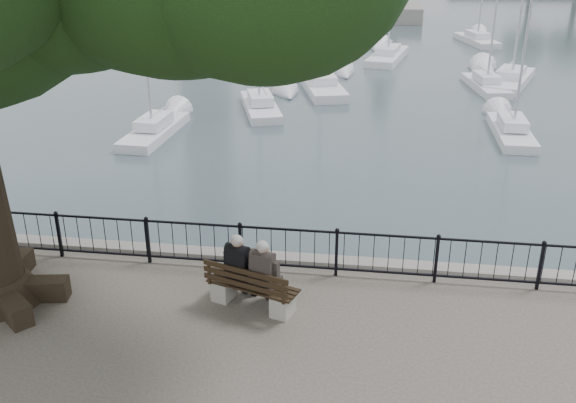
# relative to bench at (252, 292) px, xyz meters

# --- Properties ---
(harbor) EXTENTS (260.00, 260.00, 1.20)m
(harbor) POSITION_rel_bench_xyz_m (0.49, 1.93, -0.83)
(harbor) COLOR gray
(harbor) RESTS_ON ground
(railing) EXTENTS (22.06, 0.06, 1.00)m
(railing) POSITION_rel_bench_xyz_m (0.49, 1.43, 0.23)
(railing) COLOR black
(railing) RESTS_ON ground
(bench) EXTENTS (1.84, 1.06, 0.93)m
(bench) POSITION_rel_bench_xyz_m (0.00, 0.00, 0.00)
(bench) COLOR gray
(bench) RESTS_ON ground
(person_left) EXTENTS (0.58, 0.81, 1.48)m
(person_left) POSITION_rel_bench_xyz_m (-0.21, 0.18, 0.36)
(person_left) COLOR black
(person_left) RESTS_ON ground
(person_right) EXTENTS (0.58, 0.81, 1.48)m
(person_right) POSITION_rel_bench_xyz_m (0.29, 0.01, 0.36)
(person_right) COLOR black
(person_right) RESTS_ON ground
(sailboat_a) EXTENTS (1.52, 4.78, 8.21)m
(sailboat_a) POSITION_rel_bench_xyz_m (-6.50, 13.22, -1.05)
(sailboat_a) COLOR white
(sailboat_a) RESTS_ON ground
(sailboat_b) EXTENTS (3.16, 6.18, 13.81)m
(sailboat_b) POSITION_rel_bench_xyz_m (-0.68, 21.86, -0.94)
(sailboat_b) COLOR white
(sailboat_b) RESTS_ON ground
(sailboat_c) EXTENTS (1.30, 4.62, 9.82)m
(sailboat_c) POSITION_rel_bench_xyz_m (7.47, 15.09, -1.01)
(sailboat_c) COLOR white
(sailboat_c) RESTS_ON ground
(sailboat_d) EXTENTS (2.03, 4.82, 8.25)m
(sailboat_d) POSITION_rel_bench_xyz_m (7.60, 23.19, -1.05)
(sailboat_d) COLOR white
(sailboat_d) RESTS_ON ground
(sailboat_e) EXTENTS (3.03, 5.02, 10.25)m
(sailboat_e) POSITION_rel_bench_xyz_m (-9.93, 28.10, -1.01)
(sailboat_e) COLOR white
(sailboat_e) RESTS_ON ground
(sailboat_f) EXTENTS (2.73, 6.18, 11.98)m
(sailboat_f) POSITION_rel_bench_xyz_m (2.67, 30.36, -0.99)
(sailboat_f) COLOR white
(sailboat_f) RESTS_ON ground
(sailboat_g) EXTENTS (2.83, 5.53, 9.94)m
(sailboat_g) POSITION_rel_bench_xyz_m (8.94, 37.47, -1.02)
(sailboat_g) COLOR white
(sailboat_g) RESTS_ON ground
(sailboat_h) EXTENTS (3.19, 5.17, 11.91)m
(sailboat_h) POSITION_rel_bench_xyz_m (-6.62, 41.15, -0.97)
(sailboat_h) COLOR white
(sailboat_h) RESTS_ON ground
(sailboat_i) EXTENTS (2.72, 5.02, 10.80)m
(sailboat_i) POSITION_rel_bench_xyz_m (-3.01, 17.46, -0.99)
(sailboat_i) COLOR white
(sailboat_i) RESTS_ON ground
(sailboat_j) EXTENTS (3.52, 6.05, 11.79)m
(sailboat_j) POSITION_rel_bench_xyz_m (9.01, 24.43, -0.99)
(sailboat_j) COLOR white
(sailboat_j) RESTS_ON ground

